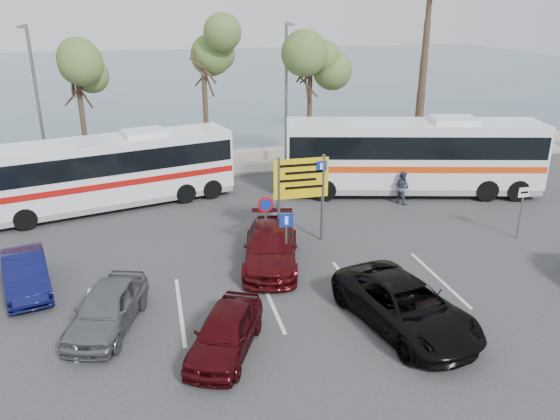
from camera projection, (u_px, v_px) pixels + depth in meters
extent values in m
plane|color=#303033|center=(297.00, 281.00, 19.03)|extent=(120.00, 120.00, 0.00)
cube|color=gray|center=(234.00, 169.00, 31.74)|extent=(44.00, 2.40, 0.15)
cube|color=gray|center=(229.00, 156.00, 33.48)|extent=(48.00, 0.80, 0.60)
plane|color=#3A505E|center=(181.00, 75.00, 73.59)|extent=(140.00, 140.00, 0.00)
cylinder|color=#382619|center=(84.00, 132.00, 29.07)|extent=(0.28, 0.28, 5.04)
cylinder|color=#382619|center=(206.00, 121.00, 30.39)|extent=(0.28, 0.28, 5.60)
cylinder|color=#382619|center=(309.00, 120.00, 31.77)|extent=(0.28, 0.28, 5.18)
cylinder|color=#382619|center=(423.00, 74.00, 32.45)|extent=(0.48, 0.48, 10.00)
cylinder|color=slate|center=(39.00, 107.00, 27.75)|extent=(0.16, 0.16, 8.00)
cylinder|color=slate|center=(24.00, 25.00, 25.94)|extent=(0.12, 0.90, 0.12)
cube|color=slate|center=(22.00, 27.00, 25.50)|extent=(0.45, 0.25, 0.12)
cylinder|color=slate|center=(286.00, 97.00, 30.58)|extent=(0.16, 0.16, 8.00)
cylinder|color=slate|center=(288.00, 23.00, 28.77)|extent=(0.12, 0.90, 0.12)
cube|color=slate|center=(291.00, 24.00, 28.34)|extent=(0.45, 0.25, 0.12)
cylinder|color=slate|center=(279.00, 202.00, 21.33)|extent=(0.12, 0.12, 3.60)
cylinder|color=slate|center=(323.00, 198.00, 21.72)|extent=(0.12, 0.12, 3.60)
cube|color=yellow|center=(301.00, 178.00, 21.20)|extent=(2.20, 0.06, 1.60)
cube|color=#0C2699|center=(321.00, 166.00, 21.18)|extent=(0.42, 0.01, 0.42)
cylinder|color=slate|center=(266.00, 228.00, 20.69)|extent=(0.07, 0.07, 2.20)
cylinder|color=#B20C0C|center=(266.00, 205.00, 20.33)|extent=(0.60, 0.03, 0.60)
cylinder|color=slate|center=(286.00, 244.00, 19.33)|extent=(0.07, 0.07, 2.20)
cube|color=#0C2699|center=(286.00, 220.00, 18.99)|extent=(0.50, 0.03, 0.50)
cylinder|color=slate|center=(520.00, 213.00, 22.14)|extent=(0.07, 0.07, 2.20)
cube|color=white|center=(524.00, 192.00, 21.81)|extent=(0.50, 0.03, 0.40)
cube|color=white|center=(111.00, 168.00, 25.32)|extent=(11.56, 5.24, 2.78)
cube|color=black|center=(110.00, 158.00, 25.15)|extent=(11.35, 5.22, 0.99)
cube|color=#A30F0C|center=(112.00, 177.00, 25.48)|extent=(11.46, 5.23, 0.28)
cube|color=gray|center=(114.00, 196.00, 25.81)|extent=(11.45, 5.18, 0.52)
cube|color=white|center=(107.00, 136.00, 24.79)|extent=(2.21, 1.94, 0.23)
cube|color=white|center=(412.00, 153.00, 27.16)|extent=(12.79, 5.61, 3.08)
cube|color=black|center=(413.00, 142.00, 26.96)|extent=(12.56, 5.59, 1.10)
cube|color=red|center=(411.00, 162.00, 27.33)|extent=(12.68, 5.61, 0.31)
cube|color=gray|center=(410.00, 182.00, 27.70)|extent=(12.67, 5.55, 0.57)
cube|color=white|center=(415.00, 120.00, 26.57)|extent=(2.43, 2.12, 0.25)
imported|color=slate|center=(107.00, 308.00, 16.07)|extent=(2.68, 4.19, 1.33)
imported|color=#0F124A|center=(26.00, 273.00, 18.21)|extent=(2.23, 4.05, 1.27)
imported|color=#4D0C10|center=(271.00, 247.00, 20.02)|extent=(3.03, 5.10, 1.38)
imported|color=#40090E|center=(225.00, 332.00, 14.97)|extent=(2.90, 3.95, 1.25)
imported|color=black|center=(405.00, 305.00, 16.11)|extent=(3.42, 5.52, 1.43)
imported|color=#89A4C7|center=(275.00, 213.00, 22.78)|extent=(0.67, 0.46, 1.77)
imported|color=#383E55|center=(402.00, 187.00, 26.18)|extent=(0.91, 0.97, 1.60)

